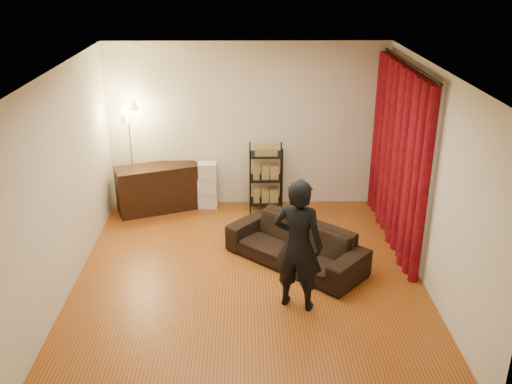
{
  "coord_description": "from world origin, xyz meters",
  "views": [
    {
      "loc": [
        -0.03,
        -6.45,
        3.9
      ],
      "look_at": [
        0.1,
        0.3,
        1.1
      ],
      "focal_mm": 40.0,
      "sensor_mm": 36.0,
      "label": 1
    }
  ],
  "objects_px": {
    "media_cabinet": "(158,188)",
    "floor_lamp": "(132,159)",
    "storage_boxes": "(208,185)",
    "wire_shelf": "(266,178)",
    "person": "(298,245)",
    "sofa": "(296,245)"
  },
  "relations": [
    {
      "from": "media_cabinet",
      "to": "floor_lamp",
      "type": "bearing_deg",
      "value": 166.08
    },
    {
      "from": "floor_lamp",
      "to": "person",
      "type": "bearing_deg",
      "value": -49.18
    },
    {
      "from": "media_cabinet",
      "to": "floor_lamp",
      "type": "relative_size",
      "value": 0.73
    },
    {
      "from": "sofa",
      "to": "person",
      "type": "relative_size",
      "value": 1.19
    },
    {
      "from": "sofa",
      "to": "floor_lamp",
      "type": "relative_size",
      "value": 1.08
    },
    {
      "from": "person",
      "to": "storage_boxes",
      "type": "distance_m",
      "value": 3.2
    },
    {
      "from": "sofa",
      "to": "person",
      "type": "xyz_separation_m",
      "value": [
        -0.07,
        -1.01,
        0.53
      ]
    },
    {
      "from": "sofa",
      "to": "media_cabinet",
      "type": "relative_size",
      "value": 1.48
    },
    {
      "from": "floor_lamp",
      "to": "storage_boxes",
      "type": "bearing_deg",
      "value": 6.22
    },
    {
      "from": "wire_shelf",
      "to": "person",
      "type": "bearing_deg",
      "value": -84.56
    },
    {
      "from": "sofa",
      "to": "person",
      "type": "distance_m",
      "value": 1.14
    },
    {
      "from": "media_cabinet",
      "to": "storage_boxes",
      "type": "bearing_deg",
      "value": -14.61
    },
    {
      "from": "person",
      "to": "floor_lamp",
      "type": "height_order",
      "value": "floor_lamp"
    },
    {
      "from": "storage_boxes",
      "to": "wire_shelf",
      "type": "relative_size",
      "value": 0.7
    },
    {
      "from": "wire_shelf",
      "to": "floor_lamp",
      "type": "xyz_separation_m",
      "value": [
        -2.15,
        0.0,
        0.34
      ]
    },
    {
      "from": "person",
      "to": "wire_shelf",
      "type": "xyz_separation_m",
      "value": [
        -0.27,
        2.79,
        -0.25
      ]
    },
    {
      "from": "storage_boxes",
      "to": "wire_shelf",
      "type": "distance_m",
      "value": 0.98
    },
    {
      "from": "person",
      "to": "media_cabinet",
      "type": "height_order",
      "value": "person"
    },
    {
      "from": "person",
      "to": "media_cabinet",
      "type": "bearing_deg",
      "value": -32.28
    },
    {
      "from": "person",
      "to": "floor_lamp",
      "type": "distance_m",
      "value": 3.7
    },
    {
      "from": "sofa",
      "to": "media_cabinet",
      "type": "bearing_deg",
      "value": -178.48
    },
    {
      "from": "person",
      "to": "storage_boxes",
      "type": "xyz_separation_m",
      "value": [
        -1.23,
        2.93,
        -0.42
      ]
    }
  ]
}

